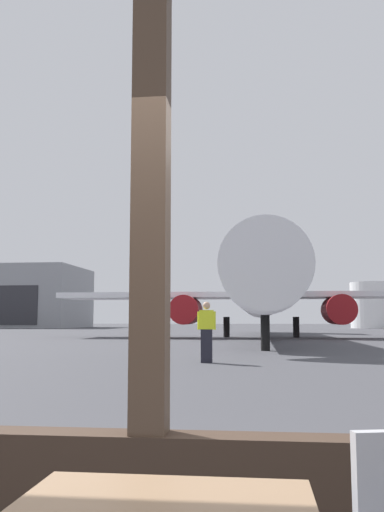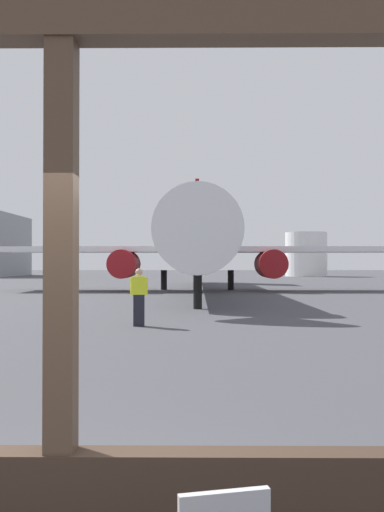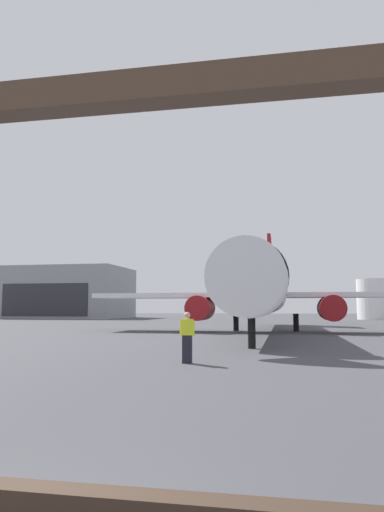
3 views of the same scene
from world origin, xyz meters
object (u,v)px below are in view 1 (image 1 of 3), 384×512
fuel_storage_tank (372,305)px  ground_crew_worker (207,331)px  distant_hangar (9,298)px  airplane (261,291)px

fuel_storage_tank → ground_crew_worker: bearing=-105.5°
distant_hangar → fuel_storage_tank: distant_hangar is taller
ground_crew_worker → fuel_storage_tank: 66.13m
airplane → distant_hangar: bearing=130.8°
airplane → distant_hangar: airplane is taller
ground_crew_worker → fuel_storage_tank: bearing=74.5°
airplane → ground_crew_worker: size_ratio=21.11×
ground_crew_worker → distant_hangar: bearing=119.2°
airplane → distant_hangar: (-38.10, 44.20, 1.43)m
distant_hangar → fuel_storage_tank: (54.00, -1.40, -1.37)m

